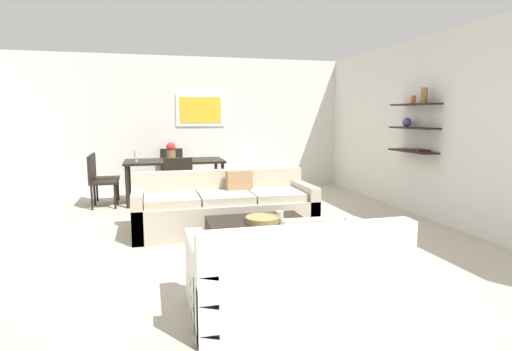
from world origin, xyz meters
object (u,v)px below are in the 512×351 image
Objects in this scene: dining_table at (174,164)px; wine_glass_left_far at (136,154)px; wine_glass_left_near at (136,156)px; wine_glass_head at (173,153)px; candle_jar at (280,215)px; dining_chair_foot at (178,181)px; dining_chair_left_near at (98,178)px; dining_chair_head at (172,168)px; dining_chair_left_far at (101,175)px; loveseat_white at (294,275)px; coffee_table at (260,239)px; decorative_bowl at (262,219)px; sofa_beige at (225,209)px; centerpiece_vase at (171,151)px.

wine_glass_left_far is (-0.65, 0.11, 0.19)m from dining_table.
wine_glass_head is at bearing 36.04° from wine_glass_left_near.
dining_chair_foot reaches higher than candle_jar.
dining_chair_left_near and dining_chair_head have the same top height.
dining_chair_head is at bearing 26.82° from dining_chair_left_far.
loveseat_white is at bearing -83.31° from dining_chair_head.
candle_jar is at bearing 25.01° from coffee_table.
dining_chair_head is at bearing 96.69° from loveseat_white.
wine_glass_head reaches higher than dining_chair_left_far.
candle_jar is 0.10× the size of dining_chair_head.
loveseat_white is 1.34m from decorative_bowl.
sofa_beige is at bearing 92.52° from loveseat_white.
dining_chair_head reaches higher than coffee_table.
dining_table is at bearing -90.00° from dining_chair_head.
dining_chair_head is (-0.97, 3.95, 0.08)m from candle_jar.
wine_glass_left_near reaches higher than dining_chair_left_near.
dining_table is at bearing 104.07° from sofa_beige.
sofa_beige is 2.55m from wine_glass_left_far.
dining_table is at bearing 107.38° from candle_jar.
dining_chair_left_far reaches higher than dining_table.
dining_chair_head is (-0.74, 4.05, 0.09)m from decorative_bowl.
dining_table is at bearing 97.91° from loveseat_white.
decorative_bowl is at bearing 85.20° from loveseat_white.
candle_jar is (0.26, 0.12, 0.23)m from coffee_table.
dining_chair_left_far and dining_chair_foot have the same top height.
wine_glass_left_far is 0.70m from wine_glass_head.
dining_chair_left_far is (-1.90, 4.74, 0.21)m from loveseat_white.
dining_chair_left_near is at bearing 123.07° from coffee_table.
candle_jar is 0.58× the size of wine_glass_left_near.
sofa_beige is 2.91m from dining_chair_left_far.
loveseat_white is 5.42m from dining_chair_head.
wine_glass_head is (0.65, 0.47, -0.00)m from wine_glass_left_near.
decorative_bowl is at bearing 38.38° from coffee_table.
dining_chair_foot reaches higher than coffee_table.
wine_glass_head is (-0.97, 3.48, 0.43)m from candle_jar.
wine_glass_left_far is (-1.39, 3.32, 0.46)m from decorative_bowl.
wine_glass_head is (-0.00, 1.20, 0.35)m from dining_chair_foot.
wine_glass_left_far is (0.62, 0.30, 0.36)m from dining_chair_left_near.
centerpiece_vase is at bearing 7.79° from dining_chair_left_near.
wine_glass_head is (0.65, 0.26, -0.02)m from wine_glass_left_far.
centerpiece_vase is at bearing -12.48° from wine_glass_left_far.
wine_glass_head is at bearing 97.32° from loveseat_white.
dining_chair_left_near reaches higher than coffee_table.
centerpiece_vase reaches higher than sofa_beige.
dining_chair_foot is at bearing -90.00° from dining_chair_head.
loveseat_white is 1.48m from candle_jar.
coffee_table is 3.44× the size of centerpiece_vase.
wine_glass_left_far is at bearing 116.79° from candle_jar.
dining_chair_left_near is 1.29m from centerpiece_vase.
dining_chair_left_near is 0.78m from wine_glass_left_far.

